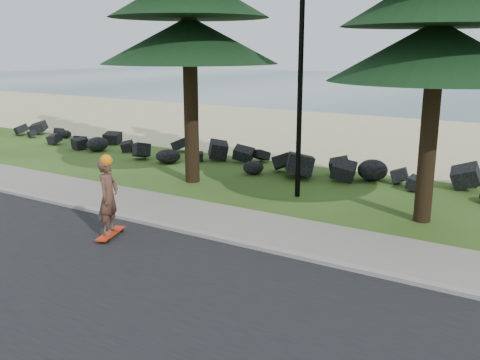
# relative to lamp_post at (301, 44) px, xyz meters

# --- Properties ---
(ground) EXTENTS (160.00, 160.00, 0.00)m
(ground) POSITION_rel_lamp_post_xyz_m (0.00, -3.20, -4.13)
(ground) COLOR #2F4716
(ground) RESTS_ON ground
(road) EXTENTS (160.00, 7.00, 0.02)m
(road) POSITION_rel_lamp_post_xyz_m (0.00, -7.70, -4.12)
(road) COLOR black
(road) RESTS_ON ground
(kerb) EXTENTS (160.00, 0.20, 0.10)m
(kerb) POSITION_rel_lamp_post_xyz_m (0.00, -4.10, -4.08)
(kerb) COLOR gray
(kerb) RESTS_ON ground
(sidewalk) EXTENTS (160.00, 2.00, 0.08)m
(sidewalk) POSITION_rel_lamp_post_xyz_m (0.00, -3.00, -4.09)
(sidewalk) COLOR gray
(sidewalk) RESTS_ON ground
(beach_sand) EXTENTS (160.00, 15.00, 0.01)m
(beach_sand) POSITION_rel_lamp_post_xyz_m (0.00, 11.30, -4.13)
(beach_sand) COLOR beige
(beach_sand) RESTS_ON ground
(seawall_boulders) EXTENTS (60.00, 2.40, 1.10)m
(seawall_boulders) POSITION_rel_lamp_post_xyz_m (0.00, 2.40, -4.13)
(seawall_boulders) COLOR black
(seawall_boulders) RESTS_ON ground
(lamp_post) EXTENTS (0.25, 0.14, 8.14)m
(lamp_post) POSITION_rel_lamp_post_xyz_m (0.00, 0.00, 0.00)
(lamp_post) COLOR black
(lamp_post) RESTS_ON ground
(skateboarder) EXTENTS (0.56, 1.01, 1.83)m
(skateboarder) POSITION_rel_lamp_post_xyz_m (-1.96, -5.20, -3.21)
(skateboarder) COLOR red
(skateboarder) RESTS_ON ground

